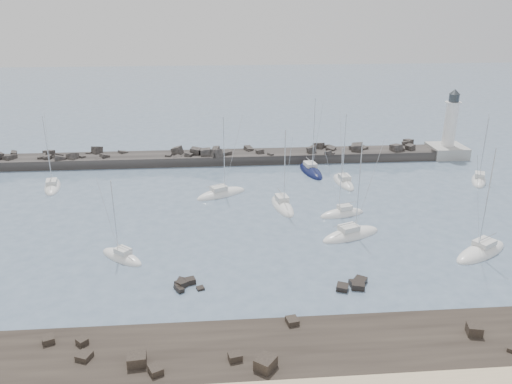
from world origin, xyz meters
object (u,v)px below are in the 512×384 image
Objects in this scene: sailboat_9 at (481,252)px; sailboat_2 at (221,194)px; sailboat_1 at (53,187)px; sailboat_6 at (311,171)px; sailboat_3 at (122,257)px; sailboat_7 at (342,214)px; sailboat_5 at (351,235)px; sailboat_8 at (343,183)px; lighthouse at (448,142)px; sailboat_10 at (479,181)px; sailboat_4 at (282,206)px.

sailboat_2 is at bearing 144.68° from sailboat_9.
sailboat_6 is (46.15, 4.64, 0.01)m from sailboat_1.
sailboat_3 is at bearing -58.76° from sailboat_1.
sailboat_2 is 40.25m from sailboat_9.
sailboat_6 reaches higher than sailboat_7.
sailboat_8 is (4.18, 20.96, 0.01)m from sailboat_5.
sailboat_3 is (-12.76, -20.92, -0.00)m from sailboat_2.
sailboat_6 reaches higher than sailboat_5.
sailboat_9 is (32.84, -23.27, 0.00)m from sailboat_2.
sailboat_2 is at bearing -158.48° from lighthouse.
sailboat_4 is at bearing -166.20° from sailboat_10.
sailboat_2 reaches higher than sailboat_3.
sailboat_1 is 40.40m from sailboat_4.
sailboat_8 is (3.59, 13.69, 0.01)m from sailboat_7.
sailboat_4 is at bearing -114.44° from sailboat_6.
sailboat_4 is at bearing -32.57° from sailboat_2.
sailboat_1 is at bearing 168.41° from sailboat_2.
sailboat_5 reaches higher than sailboat_8.
sailboat_2 is 11.27m from sailboat_4.
lighthouse is 71.75m from sailboat_3.
sailboat_2 is at bearing -11.59° from sailboat_1.
sailboat_4 is 15.77m from sailboat_8.
sailboat_5 is 7.29m from sailboat_7.
sailboat_7 is (18.10, -9.76, 0.00)m from sailboat_2.
sailboat_9 is at bearing -116.81° from sailboat_10.
sailboat_2 is at bearing -148.15° from sailboat_6.
sailboat_8 is (21.69, 3.93, 0.01)m from sailboat_2.
sailboat_4 is at bearing -17.32° from sailboat_1.
lighthouse reaches higher than sailboat_4.
sailboat_8 is 24.40m from sailboat_10.
sailboat_2 is at bearing 151.67° from sailboat_7.
sailboat_6 reaches higher than sailboat_10.
sailboat_9 is at bearing -2.95° from sailboat_3.
sailboat_7 is 0.87× the size of sailboat_8.
sailboat_9 is at bearing -65.04° from sailboat_6.
sailboat_3 is 0.73× the size of sailboat_6.
sailboat_5 is 34.84m from sailboat_10.
sailboat_10 is at bearing -93.63° from lighthouse.
sailboat_9 is at bearing -22.16° from sailboat_5.
lighthouse is 1.03× the size of sailboat_2.
sailboat_4 is (22.26, 14.86, 0.02)m from sailboat_3.
sailboat_6 is 37.37m from sailboat_9.
sailboat_9 is (15.33, -6.25, -0.00)m from sailboat_5.
sailboat_10 is (75.15, -3.04, 0.03)m from sailboat_1.
sailboat_3 is at bearing -172.66° from sailboat_5.
sailboat_6 is at bearing 65.56° from sailboat_4.
sailboat_1 is 50.81m from sailboat_8.
lighthouse reaches higher than sailboat_10.
sailboat_6 is 1.00× the size of sailboat_9.
sailboat_5 reaches higher than sailboat_3.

